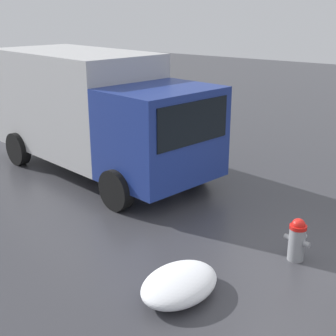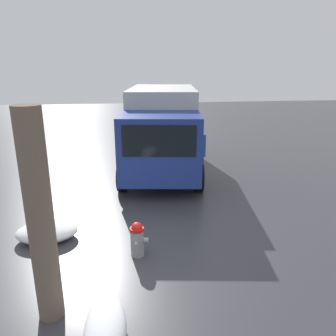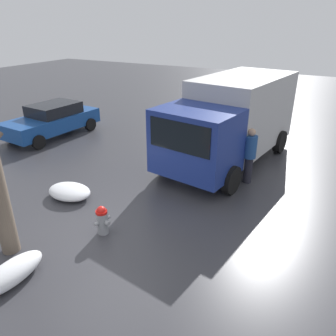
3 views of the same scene
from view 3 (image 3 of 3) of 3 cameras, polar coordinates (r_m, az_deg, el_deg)
name	(u,v)px [view 3 (image 3 of 3)]	position (r m, az deg, el deg)	size (l,w,h in m)	color
ground_plane	(103,233)	(8.64, -11.18, -10.99)	(60.00, 60.00, 0.00)	#38383D
fire_hydrant	(102,220)	(8.42, -11.38, -8.81)	(0.49, 0.39, 0.77)	gray
delivery_truck	(232,118)	(12.31, 11.15, 8.52)	(6.81, 3.48, 3.07)	navy
pedestrian	(250,154)	(10.84, 14.03, 2.43)	(0.40, 0.40, 1.85)	#23232D
parked_car	(52,120)	(16.10, -19.48, 7.96)	(4.52, 2.28, 1.45)	#194793
snow_pile_by_hydrant	(11,273)	(7.72, -25.63, -16.17)	(1.50, 0.62, 0.44)	white
snow_pile_curbside	(69,191)	(10.39, -16.78, -3.94)	(0.99, 1.40, 0.38)	white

